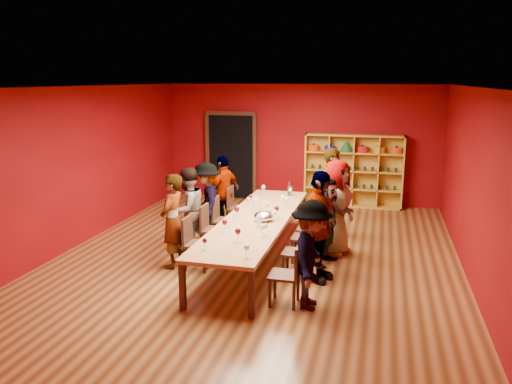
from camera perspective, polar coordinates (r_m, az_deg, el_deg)
room_shell at (r=8.53m, az=0.01°, el=1.80°), size 7.10×9.10×3.04m
tasting_table at (r=8.72m, az=0.01°, el=-3.38°), size 1.10×4.50×0.75m
doorway at (r=13.28m, az=-2.80°, el=4.13°), size 1.40×0.17×2.30m
shelving_unit at (r=12.63m, az=11.07°, el=2.81°), size 2.40×0.40×1.80m
chair_person_left_1 at (r=8.43m, az=-7.16°, el=-5.49°), size 0.42×0.42×0.89m
person_left_1 at (r=8.48m, az=-9.53°, el=-3.30°), size 0.43×0.59×1.60m
chair_person_left_2 at (r=9.18m, az=-5.27°, el=-3.91°), size 0.42×0.42×0.89m
person_left_2 at (r=9.25m, az=-7.79°, el=-2.02°), size 0.70×0.86×1.56m
chair_person_left_3 at (r=9.75m, az=-4.03°, el=-2.88°), size 0.42×0.42×0.89m
person_left_3 at (r=9.77m, az=-5.67°, el=-1.14°), size 0.79×1.09×1.56m
chair_person_left_4 at (r=10.66m, az=-2.37°, el=-1.49°), size 0.42×0.42×0.89m
person_left_4 at (r=10.66m, az=-3.69°, el=0.04°), size 0.73×1.00×1.55m
chair_person_right_0 at (r=7.09m, az=3.92°, el=-9.05°), size 0.42×0.42×0.89m
person_right_0 at (r=6.95m, az=6.31°, el=-7.14°), size 0.41×0.99×1.54m
chair_person_right_1 at (r=7.98m, az=5.19°, el=-6.52°), size 0.42×0.42×0.89m
person_right_1 at (r=7.82m, az=7.15°, el=-3.96°), size 0.81×1.14×1.77m
chair_person_right_2 at (r=8.72m, az=6.03°, el=-4.84°), size 0.42×0.42×0.89m
person_right_2 at (r=8.61m, az=7.93°, el=-3.25°), size 0.88×1.47×1.53m
chair_person_right_3 at (r=9.24m, az=6.53°, el=-3.84°), size 0.42×0.42×0.89m
person_right_3 at (r=9.09m, az=9.16°, el=-1.75°), size 0.76×0.96×1.73m
chair_person_right_4 at (r=10.12m, az=7.25°, el=-2.37°), size 0.42×0.42×0.89m
person_right_4 at (r=9.99m, az=8.84°, el=-0.19°), size 0.69×0.79×1.81m
wine_glass_0 at (r=7.16m, az=-5.88°, el=-5.61°), size 0.07×0.07×0.18m
wine_glass_1 at (r=8.71m, az=2.36°, el=-1.96°), size 0.09×0.09×0.22m
wine_glass_2 at (r=6.80m, az=-1.08°, el=-6.39°), size 0.08×0.08×0.20m
wine_glass_3 at (r=7.94m, az=-3.60°, el=-3.53°), size 0.08×0.08×0.21m
wine_glass_4 at (r=8.88m, az=-2.05°, el=-1.83°), size 0.08×0.08×0.19m
wine_glass_5 at (r=9.52m, az=3.08°, el=-0.71°), size 0.09×0.09×0.22m
wine_glass_6 at (r=9.39m, az=3.52°, el=-0.90°), size 0.09×0.09×0.22m
wine_glass_7 at (r=7.43m, az=-2.08°, el=-4.59°), size 0.09×0.09×0.22m
wine_glass_8 at (r=8.56m, az=2.19°, el=-2.37°), size 0.08×0.08×0.19m
wine_glass_9 at (r=9.71m, az=-0.64°, el=-0.56°), size 0.07×0.07×0.18m
wine_glass_10 at (r=10.28m, az=3.94°, el=0.19°), size 0.08×0.08×0.19m
wine_glass_11 at (r=7.67m, az=0.76°, el=-4.07°), size 0.09×0.09×0.21m
wine_glass_12 at (r=10.45m, az=0.85°, el=0.51°), size 0.08×0.08×0.21m
wine_glass_13 at (r=9.42m, az=-0.86°, el=-0.90°), size 0.08×0.08×0.20m
wine_glass_14 at (r=9.01m, az=1.28°, el=-1.51°), size 0.08×0.08×0.21m
wine_glass_15 at (r=7.80m, az=1.10°, el=-3.93°), size 0.07×0.07×0.18m
wine_glass_16 at (r=10.39m, az=4.05°, el=0.37°), size 0.08×0.08×0.20m
wine_glass_17 at (r=8.67m, az=-2.20°, el=-2.04°), size 0.09×0.09×0.22m
spittoon_bowl at (r=8.54m, az=0.87°, el=-2.81°), size 0.34×0.34×0.19m
carafe_a at (r=9.14m, az=0.02°, el=-1.44°), size 0.12×0.12×0.29m
carafe_b at (r=8.14m, az=0.36°, el=-3.39°), size 0.09×0.09×0.24m
wine_bottle at (r=10.36m, az=3.83°, el=0.16°), size 0.08×0.08×0.30m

